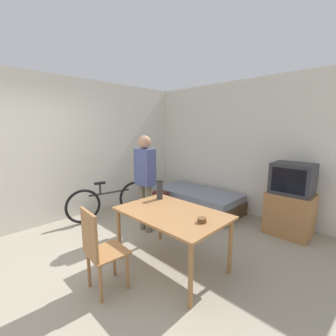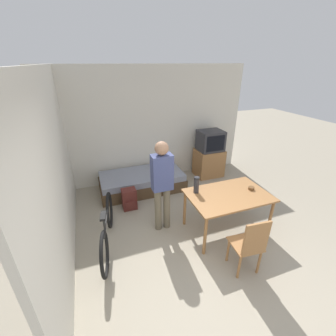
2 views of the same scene
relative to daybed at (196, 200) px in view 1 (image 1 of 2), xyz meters
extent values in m
plane|color=#9E937F|center=(0.42, -2.91, -0.20)|extent=(20.00, 20.00, 0.00)
cube|color=silver|center=(0.42, 0.57, 1.15)|extent=(4.81, 0.06, 2.70)
cube|color=silver|center=(-1.52, -1.19, 1.15)|extent=(0.06, 4.45, 2.70)
cube|color=#4C3823|center=(0.00, 0.00, -0.07)|extent=(1.92, 0.92, 0.27)
cube|color=gray|center=(0.00, 0.00, 0.14)|extent=(1.86, 0.90, 0.14)
cube|color=#9E6B3D|center=(1.82, 0.14, 0.15)|extent=(0.68, 0.54, 0.70)
cube|color=#2D2D33|center=(1.82, 0.14, 0.75)|extent=(0.60, 0.49, 0.50)
cube|color=black|center=(1.82, -0.10, 0.75)|extent=(0.49, 0.01, 0.39)
cube|color=#9E6B3D|center=(1.04, -1.88, 0.51)|extent=(1.35, 0.88, 0.03)
cylinder|color=#9E6B3D|center=(0.42, -2.26, 0.15)|extent=(0.05, 0.05, 0.70)
cylinder|color=#9E6B3D|center=(1.65, -2.26, 0.15)|extent=(0.05, 0.05, 0.70)
cylinder|color=#9E6B3D|center=(0.42, -1.50, 0.15)|extent=(0.05, 0.05, 0.70)
cylinder|color=#9E6B3D|center=(1.65, -1.50, 0.15)|extent=(0.05, 0.05, 0.70)
cube|color=#9E6B3D|center=(0.82, -2.67, 0.23)|extent=(0.42, 0.42, 0.02)
cube|color=#9E6B3D|center=(0.80, -2.85, 0.49)|extent=(0.36, 0.06, 0.50)
cylinder|color=#9E6B3D|center=(0.99, -2.53, 0.01)|extent=(0.04, 0.04, 0.42)
cylinder|color=#9E6B3D|center=(0.68, -2.50, 0.01)|extent=(0.04, 0.04, 0.42)
cylinder|color=#9E6B3D|center=(0.96, -2.83, 0.01)|extent=(0.04, 0.04, 0.42)
cylinder|color=#9E6B3D|center=(0.65, -2.81, 0.01)|extent=(0.04, 0.04, 0.42)
torus|color=black|center=(-0.86, -1.05, 0.12)|extent=(0.17, 0.65, 0.65)
torus|color=black|center=(-1.05, -2.07, 0.12)|extent=(0.17, 0.65, 0.65)
cylinder|color=black|center=(-0.95, -1.56, 0.30)|extent=(0.18, 0.80, 0.04)
cylinder|color=black|center=(-0.99, -1.74, 0.40)|extent=(0.04, 0.04, 0.20)
cube|color=black|center=(-0.99, -1.74, 0.52)|extent=(0.11, 0.21, 0.04)
cylinder|color=#6B604C|center=(-0.07, -1.45, 0.20)|extent=(0.12, 0.12, 0.81)
cylinder|color=#6B604C|center=(0.09, -1.45, 0.20)|extent=(0.12, 0.12, 0.81)
cube|color=#424C7F|center=(0.01, -1.45, 0.91)|extent=(0.34, 0.20, 0.61)
sphere|color=#A87A5B|center=(0.01, -1.45, 1.33)|extent=(0.22, 0.22, 0.22)
cylinder|color=#2D2D33|center=(0.56, -1.63, 0.67)|extent=(0.09, 0.09, 0.29)
cylinder|color=black|center=(0.56, -1.63, 0.80)|extent=(0.09, 0.09, 0.03)
cylinder|color=brown|center=(1.49, -1.87, 0.55)|extent=(0.10, 0.10, 0.05)
cube|color=#56231E|center=(-0.43, -0.66, 0.02)|extent=(0.28, 0.22, 0.44)
cube|color=#56231E|center=(-0.43, -0.78, -0.05)|extent=(0.20, 0.03, 0.15)
camera|label=1|loc=(2.86, -3.80, 1.55)|focal=24.00mm
camera|label=2|loc=(-1.01, -4.53, 2.53)|focal=24.00mm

